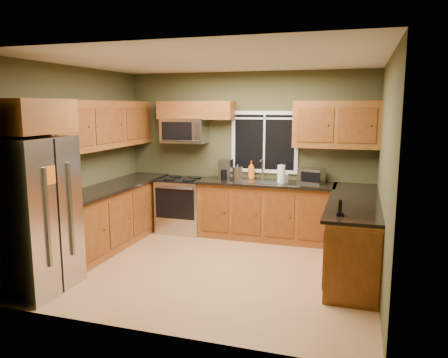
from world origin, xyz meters
The scene contains 29 objects.
floor centered at (0.00, 0.00, 0.00)m, with size 4.20×4.20×0.00m, color #AF7D4C.
ceiling centered at (0.00, 0.00, 2.70)m, with size 4.20×4.20×0.00m, color white.
back_wall centered at (0.00, 1.80, 1.35)m, with size 4.20×4.20×0.00m, color #434326.
front_wall centered at (0.00, -1.80, 1.35)m, with size 4.20×4.20×0.00m, color #434326.
left_wall centered at (-2.10, 0.00, 1.35)m, with size 3.60×3.60×0.00m, color #434326.
right_wall centered at (2.10, 0.00, 1.35)m, with size 3.60×3.60×0.00m, color #434326.
window centered at (0.30, 1.78, 1.55)m, with size 1.12×0.03×1.02m.
base_cabinets_left centered at (-1.80, 0.48, 0.45)m, with size 0.60×2.65×0.90m, color brown.
countertop_left centered at (-1.78, 0.48, 0.92)m, with size 0.65×2.65×0.04m, color black.
base_cabinets_back centered at (0.42, 1.50, 0.45)m, with size 2.17×0.60×0.90m, color brown.
countertop_back centered at (0.42, 1.48, 0.92)m, with size 2.17×0.65×0.04m, color black.
base_cabinets_peninsula centered at (1.80, 0.54, 0.45)m, with size 0.60×2.52×0.90m.
countertop_peninsula centered at (1.78, 0.55, 0.92)m, with size 0.65×2.50×0.04m, color black.
upper_cabinets_left centered at (-1.94, 0.48, 1.86)m, with size 0.33×2.65×0.72m, color brown.
upper_cabinets_back_left centered at (-0.85, 1.64, 2.07)m, with size 1.30×0.33×0.30m, color brown.
upper_cabinets_back_right centered at (1.45, 1.64, 1.86)m, with size 1.30×0.33×0.72m, color brown.
upper_cabinet_over_fridge centered at (-1.74, -1.30, 2.03)m, with size 0.72×0.90×0.38m, color brown.
refrigerator centered at (-1.74, -1.30, 0.90)m, with size 0.74×0.90×1.80m.
range centered at (-1.05, 1.47, 0.47)m, with size 0.76×0.69×0.94m.
microwave centered at (-1.05, 1.61, 1.73)m, with size 0.76×0.41×0.42m.
sink centered at (0.30, 1.49, 0.95)m, with size 0.60×0.42×0.36m.
toaster_oven centered at (1.11, 1.59, 1.06)m, with size 0.43×0.37×0.23m.
coffee_maker centered at (-0.30, 1.55, 1.09)m, with size 0.21×0.28×0.33m.
kettle centered at (-0.05, 1.40, 1.07)m, with size 0.19×0.19×0.29m.
paper_towel_roll centered at (0.65, 1.46, 1.08)m, with size 0.14×0.14×0.31m.
soap_bottle_a centered at (0.10, 1.70, 1.09)m, with size 0.11×0.12×0.30m, color orange.
soap_bottle_b centered at (0.69, 1.53, 1.04)m, with size 0.09×0.09×0.19m, color white.
soap_bottle_c centered at (-0.25, 1.57, 1.02)m, with size 0.12×0.12×0.16m, color white.
cordless_phone centered at (1.64, -0.42, 0.99)m, with size 0.10×0.10×0.18m.
Camera 1 is at (1.82, -5.29, 2.14)m, focal length 35.00 mm.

